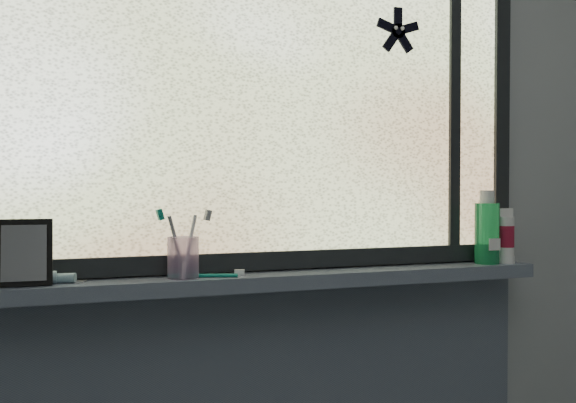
# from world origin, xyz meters

# --- Properties ---
(wall_back) EXTENTS (3.00, 0.01, 2.50)m
(wall_back) POSITION_xyz_m (0.00, 1.30, 1.25)
(wall_back) COLOR #9EA3A8
(wall_back) RESTS_ON ground
(windowsill) EXTENTS (1.62, 0.14, 0.04)m
(windowsill) POSITION_xyz_m (0.00, 1.23, 1.00)
(windowsill) COLOR #525B6D
(windowsill) RESTS_ON wall_back
(window_pane) EXTENTS (1.50, 0.01, 1.00)m
(window_pane) POSITION_xyz_m (0.00, 1.28, 1.53)
(window_pane) COLOR silver
(window_pane) RESTS_ON wall_back
(frame_bottom) EXTENTS (1.60, 0.03, 0.05)m
(frame_bottom) POSITION_xyz_m (0.00, 1.28, 1.05)
(frame_bottom) COLOR black
(frame_bottom) RESTS_ON windowsill
(frame_right) EXTENTS (0.05, 0.03, 1.10)m
(frame_right) POSITION_xyz_m (0.78, 1.28, 1.53)
(frame_right) COLOR black
(frame_right) RESTS_ON wall_back
(frame_mullion) EXTENTS (0.03, 0.03, 1.00)m
(frame_mullion) POSITION_xyz_m (0.60, 1.28, 1.53)
(frame_mullion) COLOR black
(frame_mullion) RESTS_ON wall_back
(starfish_sticker) EXTENTS (0.15, 0.02, 0.15)m
(starfish_sticker) POSITION_xyz_m (0.40, 1.27, 1.72)
(starfish_sticker) COLOR black
(starfish_sticker) RESTS_ON window_pane
(vanity_mirror) EXTENTS (0.13, 0.07, 0.16)m
(vanity_mirror) POSITION_xyz_m (-0.63, 1.21, 1.10)
(vanity_mirror) COLOR black
(vanity_mirror) RESTS_ON windowsill
(toothpaste_tube) EXTENTS (0.18, 0.06, 0.03)m
(toothpaste_tube) POSITION_xyz_m (-0.57, 1.22, 1.04)
(toothpaste_tube) COLOR silver
(toothpaste_tube) RESTS_ON windowsill
(toothbrush_cup) EXTENTS (0.09, 0.09, 0.11)m
(toothbrush_cup) POSITION_xyz_m (-0.25, 1.22, 1.07)
(toothbrush_cup) COLOR #BD99CA
(toothbrush_cup) RESTS_ON windowsill
(toothbrush_lying) EXTENTS (0.22, 0.08, 0.01)m
(toothbrush_lying) POSITION_xyz_m (-0.20, 1.21, 1.03)
(toothbrush_lying) COLOR #0E806B
(toothbrush_lying) RESTS_ON windowsill
(mouthwash_bottle) EXTENTS (0.10, 0.10, 0.19)m
(mouthwash_bottle) POSITION_xyz_m (0.68, 1.22, 1.13)
(mouthwash_bottle) COLOR #21AC5E
(mouthwash_bottle) RESTS_ON windowsill
(cream_tube) EXTENTS (0.06, 0.06, 0.12)m
(cream_tube) POSITION_xyz_m (0.75, 1.21, 1.11)
(cream_tube) COLOR silver
(cream_tube) RESTS_ON windowsill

